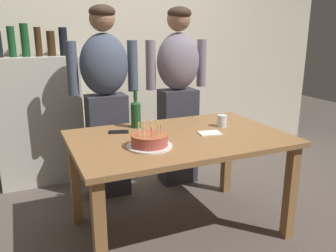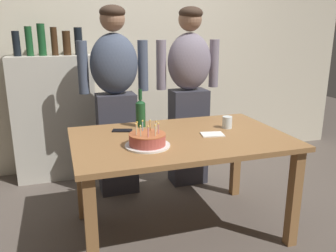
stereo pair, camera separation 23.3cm
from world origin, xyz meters
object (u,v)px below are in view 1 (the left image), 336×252
at_px(birthday_cake, 150,141).
at_px(napkin_stack, 210,133).
at_px(water_glass_near, 222,121).
at_px(person_woman_cardigan, 178,94).
at_px(cell_phone, 119,132).
at_px(person_man_bearded, 106,100).
at_px(wine_bottle, 136,113).

xyz_separation_m(birthday_cake, napkin_stack, (0.50, 0.10, -0.04)).
bearing_deg(water_glass_near, person_woman_cardigan, 93.11).
xyz_separation_m(birthday_cake, cell_phone, (-0.09, 0.40, -0.04)).
bearing_deg(person_woman_cardigan, birthday_cake, 55.66).
xyz_separation_m(water_glass_near, person_woman_cardigan, (-0.04, 0.71, 0.09)).
relative_size(water_glass_near, person_man_bearded, 0.05).
height_order(water_glass_near, napkin_stack, water_glass_near).
bearing_deg(water_glass_near, person_man_bearded, 135.59).
distance_m(person_man_bearded, person_woman_cardigan, 0.69).
xyz_separation_m(wine_bottle, cell_phone, (-0.16, -0.08, -0.11)).
bearing_deg(cell_phone, birthday_cake, -59.61).
xyz_separation_m(napkin_stack, person_man_bearded, (-0.55, 0.84, 0.13)).
bearing_deg(person_woman_cardigan, cell_phone, 36.66).
distance_m(water_glass_near, person_man_bearded, 1.02).
height_order(napkin_stack, person_man_bearded, person_man_bearded).
distance_m(wine_bottle, person_man_bearded, 0.48).
relative_size(wine_bottle, person_man_bearded, 0.17).
distance_m(cell_phone, napkin_stack, 0.66).
bearing_deg(water_glass_near, cell_phone, 168.04).
height_order(birthday_cake, water_glass_near, birthday_cake).
xyz_separation_m(water_glass_near, wine_bottle, (-0.61, 0.25, 0.07)).
relative_size(birthday_cake, wine_bottle, 1.01).
height_order(wine_bottle, person_man_bearded, person_man_bearded).
bearing_deg(person_man_bearded, birthday_cake, 92.59).
height_order(person_man_bearded, person_woman_cardigan, same).
relative_size(birthday_cake, person_man_bearded, 0.18).
height_order(birthday_cake, cell_phone, birthday_cake).
distance_m(water_glass_near, wine_bottle, 0.67).
bearing_deg(cell_phone, napkin_stack, -8.79).
xyz_separation_m(wine_bottle, person_woman_cardigan, (0.58, 0.47, 0.02)).
bearing_deg(cell_phone, wine_bottle, 44.09).
distance_m(wine_bottle, napkin_stack, 0.58).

